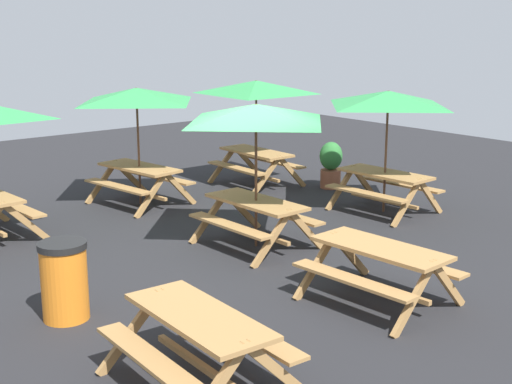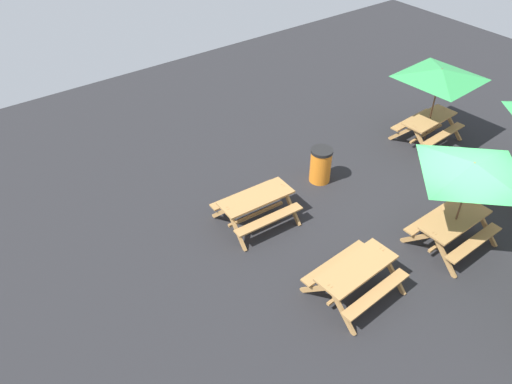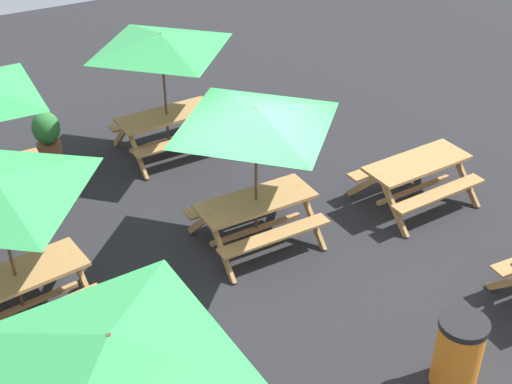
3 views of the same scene
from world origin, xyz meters
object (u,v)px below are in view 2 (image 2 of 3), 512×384
object	(u,v)px
picnic_table_0	(256,203)
picnic_table_3	(440,79)
picnic_table_2	(471,175)
trash_bin_orange	(321,165)
picnic_table_4	(356,274)

from	to	relation	value
picnic_table_0	picnic_table_3	distance (m)	6.49
picnic_table_0	picnic_table_2	distance (m)	4.76
picnic_table_0	trash_bin_orange	xyz separation A→B (m)	(-2.38, -0.32, -0.07)
picnic_table_4	trash_bin_orange	size ratio (longest dim) A/B	1.92
picnic_table_0	picnic_table_2	xyz separation A→B (m)	(-3.12, 3.30, 1.43)
picnic_table_3	picnic_table_4	bearing A→B (deg)	22.36
picnic_table_2	trash_bin_orange	size ratio (longest dim) A/B	2.38
picnic_table_3	picnic_table_2	bearing A→B (deg)	41.57
picnic_table_3	trash_bin_orange	bearing A→B (deg)	-9.37
picnic_table_0	picnic_table_3	xyz separation A→B (m)	(-6.33, 0.07, 1.43)
picnic_table_0	picnic_table_2	bearing A→B (deg)	136.07
picnic_table_4	picnic_table_2	bearing A→B (deg)	170.83
picnic_table_4	trash_bin_orange	world-z (taller)	trash_bin_orange
picnic_table_2	picnic_table_4	bearing A→B (deg)	-6.87
picnic_table_0	picnic_table_2	size ratio (longest dim) A/B	0.80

